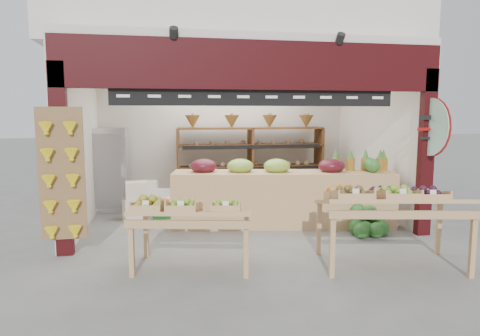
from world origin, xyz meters
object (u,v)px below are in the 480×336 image
Objects in this scene: refrigerator at (112,169)px; watermelon_pile at (368,224)px; back_shelving at (251,151)px; display_table_right at (385,198)px; display_table_left at (185,210)px; cardboard_stack at (148,204)px; mid_counter at (282,196)px.

watermelon_pile is at bearing -29.54° from refrigerator.
display_table_right is at bearing -77.01° from back_shelving.
display_table_right reaches higher than display_table_left.
cardboard_stack is (0.72, -0.73, -0.59)m from refrigerator.
display_table_left is at bearing -68.27° from refrigerator.
refrigerator reaches higher than display_table_right.
watermelon_pile is (4.27, -2.61, -0.67)m from refrigerator.
back_shelving is at bearing 102.99° from display_table_right.
watermelon_pile is at bearing 16.89° from display_table_left.
mid_counter is 2.00× the size of display_table_right.
display_table_left is 2.58m from display_table_right.
display_table_left is (-1.79, -1.74, 0.22)m from mid_counter.
back_shelving is 1.97m from mid_counter.
mid_counter is (2.34, -1.05, 0.27)m from cardboard_stack.
mid_counter is at bearing -28.26° from refrigerator.
cardboard_stack is 4.02m from watermelon_pile.
cardboard_stack is 2.89m from display_table_left.
back_shelving is 0.81× the size of mid_counter.
mid_counter reaches higher than cardboard_stack.
watermelon_pile is at bearing -34.49° from mid_counter.
mid_counter is at bearing 109.36° from display_table_right.
refrigerator is 0.43× the size of mid_counter.
watermelon_pile is at bearing -27.96° from cardboard_stack.
display_table_left is 3.19m from watermelon_pile.
display_table_left reaches higher than watermelon_pile.
back_shelving is at bearing 95.21° from mid_counter.
back_shelving is 1.87× the size of refrigerator.
display_table_right is at bearing -109.31° from watermelon_pile.
display_table_right is (0.92, -4.00, -0.28)m from back_shelving.
back_shelving is 2.48m from cardboard_stack.
refrigerator is at bearing -178.46° from back_shelving.
display_table_right is (3.81, -3.92, 0.04)m from refrigerator.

